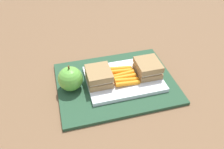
{
  "coord_description": "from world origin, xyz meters",
  "views": [
    {
      "loc": [
        0.15,
        0.53,
        0.5
      ],
      "look_at": [
        0.01,
        0.0,
        0.04
      ],
      "focal_mm": 37.91,
      "sensor_mm": 36.0,
      "label": 1
    }
  ],
  "objects_px": {
    "sandwich_half_left": "(148,68)",
    "sandwich_half_right": "(99,76)",
    "carrot_sticks_bundle": "(124,76)",
    "food_tray": "(124,79)",
    "apple": "(70,79)"
  },
  "relations": [
    {
      "from": "sandwich_half_left",
      "to": "apple",
      "type": "bearing_deg",
      "value": -1.86
    },
    {
      "from": "sandwich_half_right",
      "to": "apple",
      "type": "xyz_separation_m",
      "value": [
        0.08,
        -0.01,
        0.0
      ]
    },
    {
      "from": "sandwich_half_left",
      "to": "carrot_sticks_bundle",
      "type": "relative_size",
      "value": 0.91
    },
    {
      "from": "sandwich_half_right",
      "to": "carrot_sticks_bundle",
      "type": "xyz_separation_m",
      "value": [
        -0.08,
        -0.0,
        -0.02
      ]
    },
    {
      "from": "sandwich_half_right",
      "to": "apple",
      "type": "height_order",
      "value": "apple"
    },
    {
      "from": "sandwich_half_left",
      "to": "sandwich_half_right",
      "type": "bearing_deg",
      "value": 0.0
    },
    {
      "from": "sandwich_half_left",
      "to": "carrot_sticks_bundle",
      "type": "height_order",
      "value": "sandwich_half_left"
    },
    {
      "from": "sandwich_half_right",
      "to": "carrot_sticks_bundle",
      "type": "relative_size",
      "value": 0.91
    },
    {
      "from": "food_tray",
      "to": "sandwich_half_right",
      "type": "distance_m",
      "value": 0.08
    },
    {
      "from": "food_tray",
      "to": "carrot_sticks_bundle",
      "type": "distance_m",
      "value": 0.01
    },
    {
      "from": "food_tray",
      "to": "sandwich_half_left",
      "type": "height_order",
      "value": "sandwich_half_left"
    },
    {
      "from": "sandwich_half_left",
      "to": "sandwich_half_right",
      "type": "relative_size",
      "value": 1.0
    },
    {
      "from": "food_tray",
      "to": "sandwich_half_right",
      "type": "height_order",
      "value": "sandwich_half_right"
    },
    {
      "from": "sandwich_half_left",
      "to": "sandwich_half_right",
      "type": "distance_m",
      "value": 0.16
    },
    {
      "from": "sandwich_half_right",
      "to": "carrot_sticks_bundle",
      "type": "distance_m",
      "value": 0.08
    }
  ]
}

